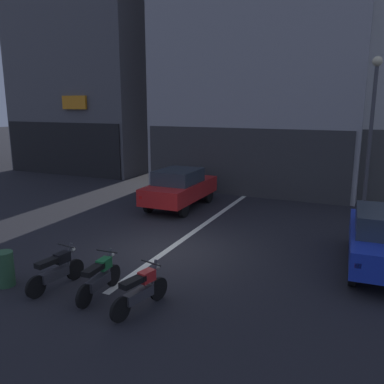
{
  "coord_description": "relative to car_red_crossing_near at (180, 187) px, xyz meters",
  "views": [
    {
      "loc": [
        5.29,
        -9.88,
        4.28
      ],
      "look_at": [
        -0.06,
        2.0,
        1.4
      ],
      "focal_mm": 37.23,
      "sensor_mm": 36.0,
      "label": 1
    }
  ],
  "objects": [
    {
      "name": "ground_plane",
      "position": [
        1.88,
        -4.8,
        -0.89
      ],
      "size": [
        120.0,
        120.0,
        0.0
      ],
      "primitive_type": "plane",
      "color": "#232328"
    },
    {
      "name": "lane_centre_line",
      "position": [
        1.88,
        1.2,
        -0.88
      ],
      "size": [
        0.2,
        18.0,
        0.01
      ],
      "primitive_type": "cube",
      "color": "silver",
      "rests_on": "ground"
    },
    {
      "name": "building_corner_left",
      "position": [
        -10.07,
        8.08,
        6.72
      ],
      "size": [
        8.81,
        7.79,
        15.25
      ],
      "color": "#56565B",
      "rests_on": "ground"
    },
    {
      "name": "car_red_crossing_near",
      "position": [
        0.0,
        0.0,
        0.0
      ],
      "size": [
        1.77,
        4.11,
        1.64
      ],
      "color": "black",
      "rests_on": "ground"
    },
    {
      "name": "car_white_down_street",
      "position": [
        3.41,
        6.73,
        0.0
      ],
      "size": [
        2.25,
        4.28,
        1.64
      ],
      "color": "black",
      "rests_on": "ground"
    },
    {
      "name": "street_lamp",
      "position": [
        7.12,
        1.61,
        2.8
      ],
      "size": [
        0.36,
        0.36,
        5.96
      ],
      "color": "#47474C",
      "rests_on": "ground"
    },
    {
      "name": "motorcycle_black_row_leftmost",
      "position": [
        0.65,
        -8.0,
        -0.43
      ],
      "size": [
        0.55,
        1.67,
        0.98
      ],
      "color": "black",
      "rests_on": "ground"
    },
    {
      "name": "motorcycle_green_row_left_mid",
      "position": [
        1.82,
        -7.9,
        -0.43
      ],
      "size": [
        0.55,
        1.67,
        0.98
      ],
      "color": "black",
      "rests_on": "ground"
    },
    {
      "name": "motorcycle_red_row_centre",
      "position": [
        3.01,
        -8.07,
        -0.43
      ],
      "size": [
        0.57,
        1.64,
        0.98
      ],
      "color": "black",
      "rests_on": "ground"
    },
    {
      "name": "trash_bin",
      "position": [
        -0.58,
        -8.41,
        -0.46
      ],
      "size": [
        0.44,
        0.44,
        0.85
      ],
      "primitive_type": "cylinder",
      "color": "#2D5938",
      "rests_on": "ground"
    }
  ]
}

